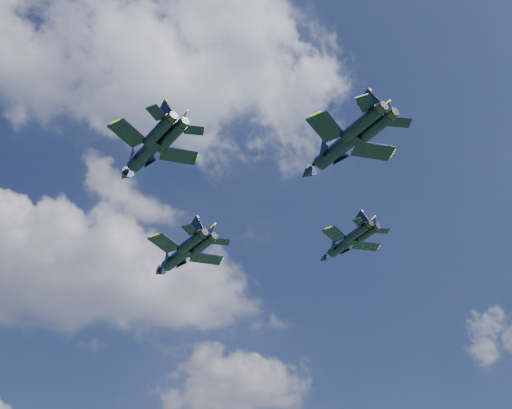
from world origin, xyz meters
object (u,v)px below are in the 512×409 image
Objects in this scene: jet_right at (341,246)px; jet_left at (144,155)px; jet_slot at (335,150)px; jet_lead at (177,258)px.

jet_left is at bearing -177.76° from jet_right.
jet_slot reaches higher than jet_right.
jet_slot is (18.80, -32.45, -0.37)m from jet_lead.
jet_left is 0.94× the size of jet_slot.
jet_right is 23.40m from jet_slot.
jet_left is 26.07m from jet_slot.
jet_lead is at bearing 94.80° from jet_slot.
jet_slot is at bearing -87.40° from jet_lead.
jet_lead is 37.50m from jet_slot.
jet_lead reaches higher than jet_right.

